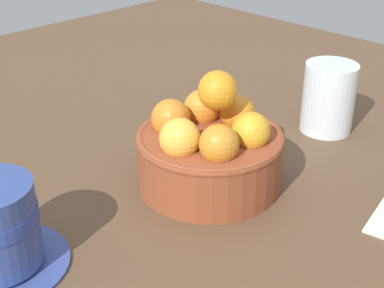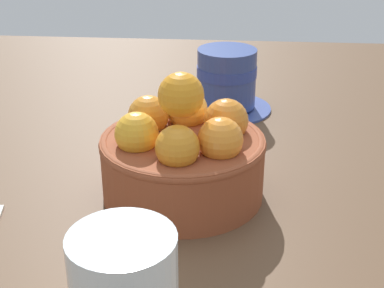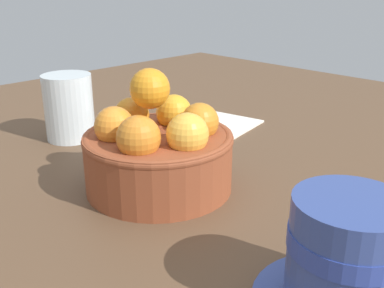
# 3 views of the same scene
# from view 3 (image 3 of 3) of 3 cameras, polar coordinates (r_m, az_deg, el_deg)

# --- Properties ---
(ground_plane) EXTENTS (1.36, 1.20, 0.03)m
(ground_plane) POSITION_cam_3_polar(r_m,az_deg,el_deg) (0.51, -4.05, -7.11)
(ground_plane) COLOR brown
(terracotta_bowl) EXTENTS (0.16, 0.16, 0.13)m
(terracotta_bowl) POSITION_cam_3_polar(r_m,az_deg,el_deg) (0.48, -4.26, -0.71)
(terracotta_bowl) COLOR brown
(terracotta_bowl) RESTS_ON ground_plane
(coffee_cup) EXTENTS (0.12, 0.12, 0.08)m
(coffee_cup) POSITION_cam_3_polar(r_m,az_deg,el_deg) (0.33, 18.73, -13.38)
(coffee_cup) COLOR #374A91
(coffee_cup) RESTS_ON ground_plane
(water_glass) EXTENTS (0.07, 0.07, 0.09)m
(water_glass) POSITION_cam_3_polar(r_m,az_deg,el_deg) (0.65, -15.19, 4.49)
(water_glass) COLOR silver
(water_glass) RESTS_ON ground_plane
(folded_napkin) EXTENTS (0.12, 0.12, 0.01)m
(folded_napkin) POSITION_cam_3_polar(r_m,az_deg,el_deg) (0.70, 3.57, 2.61)
(folded_napkin) COLOR white
(folded_napkin) RESTS_ON ground_plane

